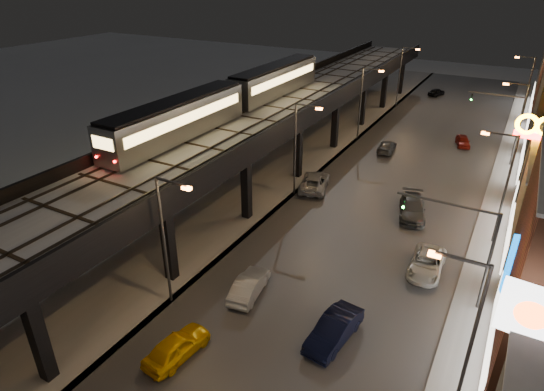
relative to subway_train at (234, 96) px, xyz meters
The scene contains 30 objects.
road_surface 18.12m from the subway_train, ahead, with size 17.00×120.00×0.06m, color #46474D.
sidewalk_right 27.34m from the subway_train, ahead, with size 4.00×120.00×0.14m, color #9FA1A8.
under_viaduct_pavement 8.86m from the subway_train, 41.61° to the left, with size 11.00×120.00×0.06m, color #9FA1A8.
elevated_viaduct 3.74m from the subway_train, 20.52° to the right, with size 9.00×100.00×6.30m.
viaduct_trackbed 3.21m from the subway_train, 17.99° to the right, with size 8.40×100.00×0.32m.
viaduct_parapet_streetside 7.03m from the subway_train, ahead, with size 0.30×100.00×1.10m, color black.
viaduct_parapet_far 2.44m from the subway_train, 157.14° to the right, with size 0.30×100.00×1.10m, color black.
streetlight_left_1 21.57m from the subway_train, 67.80° to the right, with size 2.57×0.28×9.00m.
streetlight_right_1 32.20m from the subway_train, 38.10° to the right, with size 2.56×0.28×9.00m.
streetlight_left_2 8.80m from the subway_train, 12.43° to the right, with size 2.57×0.28×9.00m.
streetlight_right_2 25.47m from the subway_train, ahead, with size 2.56×0.28×9.00m.
streetlight_left_3 18.37m from the subway_train, 63.54° to the left, with size 2.57×0.28×9.00m.
streetlight_right_3 30.14m from the subway_train, 32.74° to the left, with size 2.56×0.28×9.00m.
streetlight_left_4 35.29m from the subway_train, 76.73° to the left, with size 2.57×0.28×9.00m.
streetlight_right_4 42.62m from the subway_train, 53.60° to the left, with size 2.56×0.28×9.00m.
traffic_light_rig_a 26.88m from the subway_train, 23.90° to the right, with size 6.10×0.34×7.00m.
traffic_light_rig_b 31.23m from the subway_train, 38.30° to the left, with size 6.10×0.34×7.00m.
subway_train is the anchor object (origin of this frame).
car_taxi 26.98m from the subway_train, 64.17° to the right, with size 1.69×4.20×1.43m, color #EAA800.
car_near_white 21.90m from the subway_train, 54.44° to the right, with size 1.49×4.27×1.41m, color #999EA5.
car_mid_silver 11.74m from the subway_train, ahead, with size 2.49×5.39×1.50m, color #9BA0AB.
car_mid_dark 19.92m from the subway_train, 47.93° to the left, with size 1.75×4.30×1.25m, color #43464D.
car_far_white 45.94m from the subway_train, 74.49° to the left, with size 1.47×3.65×1.25m, color black.
car_onc_silver 26.78m from the subway_train, 44.08° to the right, with size 1.64×4.69×1.55m, color black.
car_onc_dark 24.46m from the subway_train, 21.04° to the right, with size 2.22×4.81×1.34m, color silver.
car_onc_white 20.24m from the subway_train, ahead, with size 2.14×5.26×1.53m, color #464B51.
car_onc_red 29.31m from the subway_train, 45.28° to the left, with size 1.44×3.58×1.22m, color maroon.
sign_mcdonalds 26.51m from the subway_train, ahead, with size 2.96×0.39×10.01m.
sign_citgo 34.96m from the subway_train, 39.43° to the right, with size 2.12×0.39×10.06m.
sign_carwash 30.80m from the subway_train, 28.38° to the right, with size 1.53×0.35×7.91m.
Camera 1 is at (16.59, -4.39, 19.68)m, focal length 30.00 mm.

